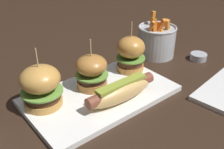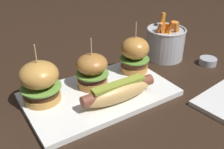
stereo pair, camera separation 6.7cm
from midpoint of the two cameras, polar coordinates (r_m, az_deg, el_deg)
The scene contains 8 objects.
ground_plane at distance 0.68m, azimuth -5.30°, elevation -5.05°, with size 3.00×3.00×0.00m, color black.
platter_main at distance 0.67m, azimuth -5.33°, elevation -4.56°, with size 0.38×0.22×0.01m, color white.
hot_dog at distance 0.63m, azimuth -0.98°, elevation -3.68°, with size 0.20×0.05×0.05m.
slider_left at distance 0.63m, azimuth -18.25°, elevation -2.48°, with size 0.10×0.10×0.15m.
slider_center at distance 0.67m, azimuth -7.51°, elevation 0.49°, with size 0.09×0.09×0.14m.
slider_right at distance 0.75m, azimuth 1.58°, elevation 4.57°, with size 0.09×0.09×0.15m.
fries_bucket at distance 0.89m, azimuth 7.62°, elevation 7.36°, with size 0.13×0.13×0.14m.
sauce_ramekin at distance 0.90m, azimuth 16.45°, elevation 3.77°, with size 0.05×0.05×0.02m.
Camera 1 is at (-0.33, -0.45, 0.38)m, focal length 41.66 mm.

